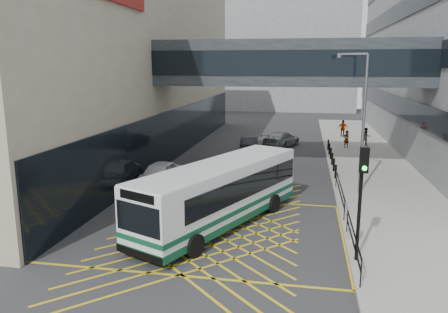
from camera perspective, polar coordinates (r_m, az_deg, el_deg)
The scene contains 18 objects.
ground at distance 20.16m, azimuth -2.11°, elevation -9.56°, with size 120.00×120.00×0.00m, color #333335.
building_whsmith at distance 40.83m, azimuth -22.80°, elevation 11.82°, with size 24.17×42.00×16.00m.
building_far at distance 78.57m, azimuth 6.19°, elevation 12.94°, with size 28.00×16.00×18.00m, color gray.
skybridge at distance 30.33m, azimuth 8.55°, elevation 11.97°, with size 20.00×4.10×3.00m.
pavement at distance 34.44m, azimuth 18.38°, elevation -0.99°, with size 6.00×54.00×0.16m, color #9F9A91.
box_junction at distance 20.16m, azimuth -2.11°, elevation -9.55°, with size 12.00×9.00×0.01m.
bus at distance 20.31m, azimuth -0.34°, elevation -4.67°, with size 6.49×10.58×2.95m.
car_white at distance 27.85m, azimuth -7.88°, elevation -1.96°, with size 1.98×4.84×1.54m, color silver.
car_dark at distance 38.39m, azimuth 3.32°, elevation 1.73°, with size 1.61×4.12×1.29m, color #232228.
car_silver at distance 40.36m, azimuth 7.46°, elevation 2.33°, with size 2.09×4.94×1.54m, color gray.
traffic_light at distance 16.58m, azimuth 17.53°, elevation -3.96°, with size 0.32×0.51×4.35m.
street_lamp at distance 25.50m, azimuth 17.42°, elevation 5.17°, with size 1.74×0.82×7.86m.
litter_bin at distance 19.30m, azimuth 16.69°, elevation -9.29°, with size 0.46×0.46×0.80m, color #ADA89E.
kerb_railings at distance 21.20m, azimuth 15.53°, elevation -6.39°, with size 0.05×12.54×1.00m.
bollards at distance 34.05m, azimuth 13.85°, elevation 0.05°, with size 0.14×10.14×0.90m.
pedestrian_a at distance 40.27m, azimuth 15.68°, elevation 2.20°, with size 0.62×0.44×1.55m, color gray.
pedestrian_b at distance 41.79m, azimuth 18.08°, elevation 2.45°, with size 0.80×0.46×1.63m, color gray.
pedestrian_c at distance 46.52m, azimuth 15.28°, elevation 3.56°, with size 1.01×0.49×1.71m, color gray.
Camera 1 is at (4.14, -18.31, 7.34)m, focal length 35.00 mm.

